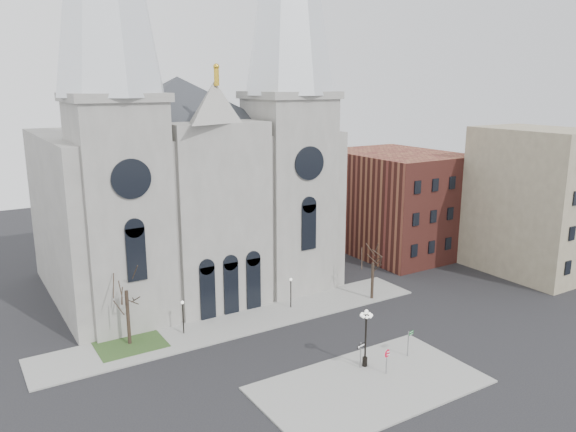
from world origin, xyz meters
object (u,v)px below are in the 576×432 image
globe_lamp (366,331)px  one_way_sign (361,351)px  stop_sign (387,356)px  street_name_sign (409,341)px

globe_lamp → one_way_sign: size_ratio=2.23×
stop_sign → one_way_sign: size_ratio=0.98×
one_way_sign → street_name_sign: street_name_sign is taller
stop_sign → one_way_sign: one_way_sign is taller
globe_lamp → stop_sign: bearing=-71.9°
one_way_sign → globe_lamp: bearing=-8.1°
stop_sign → one_way_sign: (-1.14, 1.92, -0.08)m
one_way_sign → street_name_sign: (4.86, -0.56, -0.16)m
one_way_sign → street_name_sign: size_ratio=0.98×
one_way_sign → street_name_sign: bearing=-17.6°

